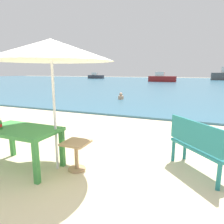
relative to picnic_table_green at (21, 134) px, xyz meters
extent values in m
plane|color=beige|center=(1.28, -0.22, -0.65)|extent=(120.00, 120.00, 0.00)
cube|color=#386B84|center=(1.28, 29.78, -0.61)|extent=(120.00, 50.00, 0.08)
cube|color=#3D8C42|center=(0.00, 0.00, 0.08)|extent=(1.40, 0.80, 0.06)
cube|color=#3D8C42|center=(0.64, -0.34, -0.30)|extent=(0.08, 0.08, 0.70)
cube|color=#3D8C42|center=(-0.64, 0.34, -0.30)|extent=(0.08, 0.08, 0.70)
cube|color=#3D8C42|center=(0.64, 0.34, -0.30)|extent=(0.08, 0.08, 0.70)
cylinder|color=#2D662D|center=(-0.29, -0.17, 0.19)|extent=(0.06, 0.06, 0.16)
cone|color=#2D662D|center=(-0.29, -0.17, 0.27)|extent=(0.06, 0.06, 0.03)
cylinder|color=red|center=(-0.29, -0.17, 0.18)|extent=(0.07, 0.07, 0.05)
cylinder|color=silver|center=(0.62, 0.21, 0.50)|extent=(0.04, 0.04, 2.30)
cone|color=silver|center=(0.62, 0.21, 1.47)|extent=(2.10, 2.10, 0.36)
cube|color=tan|center=(0.97, 0.30, -0.13)|extent=(0.44, 0.44, 0.04)
cylinder|color=tan|center=(0.97, 0.30, -0.40)|extent=(0.07, 0.07, 0.50)
cylinder|color=tan|center=(0.97, 0.30, -0.64)|extent=(0.32, 0.32, 0.03)
cube|color=#237275|center=(3.03, 1.07, -0.20)|extent=(1.08, 1.12, 0.05)
cube|color=#237275|center=(2.92, 0.96, 0.08)|extent=(0.85, 0.91, 0.44)
cube|color=#237275|center=(2.76, 1.56, -0.44)|extent=(0.06, 0.06, 0.42)
cube|color=#237275|center=(3.30, 0.57, -0.44)|extent=(0.06, 0.06, 0.42)
cube|color=#237275|center=(2.56, 1.37, -0.44)|extent=(0.06, 0.06, 0.42)
cylinder|color=tan|center=(-1.41, 9.12, -0.47)|extent=(0.34, 0.34, 0.20)
sphere|color=tan|center=(-1.41, 9.12, -0.27)|extent=(0.21, 0.21, 0.21)
cube|color=maroon|center=(-2.50, 31.49, -0.13)|extent=(4.35, 1.19, 0.89)
cube|color=silver|center=(-2.89, 31.49, 0.66)|extent=(1.38, 0.89, 0.69)
cube|color=#38383F|center=(-19.26, 40.72, -0.18)|extent=(3.78, 1.03, 0.77)
cube|color=silver|center=(-19.60, 40.72, 0.50)|extent=(1.20, 0.77, 0.60)
camera|label=1|loc=(2.91, -2.66, 1.13)|focal=32.85mm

